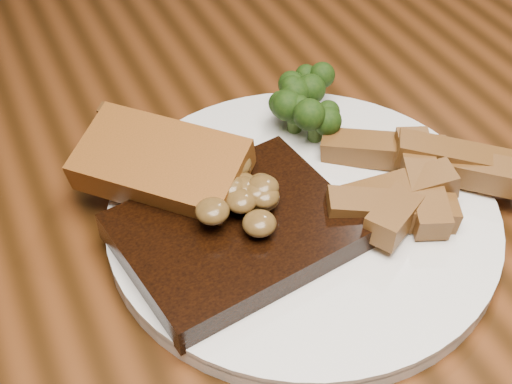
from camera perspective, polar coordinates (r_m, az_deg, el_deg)
dining_table at (r=0.62m, az=-0.19°, el=-8.66°), size 1.60×0.90×0.75m
plate at (r=0.55m, az=3.74°, el=-2.09°), size 0.30×0.30×0.01m
steak at (r=0.51m, az=-1.64°, el=-3.30°), size 0.18×0.14×0.02m
steak_bone at (r=0.48m, az=1.04°, el=-7.93°), size 0.14×0.03×0.02m
mushroom_pile at (r=0.50m, az=-0.92°, el=-0.38°), size 0.07×0.07×0.03m
garlic_bread at (r=0.55m, az=-7.39°, el=0.58°), size 0.13×0.14×0.03m
potato_wedges at (r=0.56m, az=11.42°, el=0.31°), size 0.12×0.12×0.02m
broccoli_cluster at (r=0.60m, az=3.41°, el=6.40°), size 0.07×0.07×0.04m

